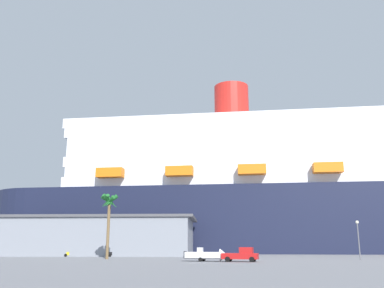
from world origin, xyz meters
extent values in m
plane|color=gray|center=(0.00, 30.00, 0.00)|extent=(600.00, 600.00, 0.00)
cube|color=#191E38|center=(29.38, 55.27, 9.85)|extent=(182.52, 42.17, 19.71)
cylinder|color=#191E38|center=(-61.00, 60.22, 9.85)|extent=(34.03, 34.03, 19.71)
cube|color=white|center=(29.38, 55.27, 21.33)|extent=(160.69, 38.40, 3.24)
cube|color=white|center=(25.76, 55.47, 24.57)|extent=(151.65, 37.71, 3.24)
cube|color=white|center=(22.15, 55.67, 27.82)|extent=(146.15, 36.79, 3.24)
cube|color=white|center=(18.53, 55.86, 31.06)|extent=(137.44, 35.76, 3.24)
cube|color=white|center=(14.92, 56.06, 34.30)|extent=(130.45, 34.67, 3.24)
cube|color=white|center=(11.30, 56.26, 37.55)|extent=(125.91, 33.64, 3.24)
cube|color=white|center=(7.69, 56.46, 40.79)|extent=(120.39, 32.71, 3.24)
cylinder|color=red|center=(2.26, 56.76, 48.99)|extent=(12.25, 12.25, 13.15)
cube|color=orange|center=(-34.81, 41.96, 23.60)|extent=(8.16, 3.63, 2.80)
cube|color=orange|center=(-13.72, 40.80, 23.60)|extent=(8.16, 3.63, 2.80)
cube|color=orange|center=(7.37, 39.65, 23.60)|extent=(8.16, 3.63, 2.80)
cube|color=orange|center=(28.46, 38.49, 23.60)|extent=(8.16, 3.63, 2.80)
cube|color=gray|center=(-37.57, 24.71, 4.32)|extent=(57.72, 26.93, 8.64)
cube|color=#4C4C51|center=(-37.57, 24.71, 8.94)|extent=(60.03, 28.01, 0.60)
cube|color=red|center=(1.82, -12.87, 0.85)|extent=(5.88, 3.03, 0.90)
cube|color=red|center=(2.81, -13.06, 1.75)|extent=(2.33, 2.19, 0.90)
cube|color=#26333F|center=(3.47, -13.19, 1.66)|extent=(0.42, 1.67, 0.63)
cylinder|color=black|center=(3.93, -12.26, 0.40)|extent=(0.84, 0.43, 0.80)
cylinder|color=black|center=(3.55, -14.22, 0.40)|extent=(0.84, 0.43, 0.80)
cylinder|color=black|center=(0.25, -11.55, 0.40)|extent=(0.84, 0.43, 0.80)
cylinder|color=black|center=(-0.13, -13.51, 0.40)|extent=(0.84, 0.43, 0.80)
cube|color=#595960|center=(-3.90, -11.77, 0.47)|extent=(6.57, 3.05, 0.16)
cube|color=#595960|center=(-0.23, -12.48, 0.47)|extent=(2.06, 0.51, 0.10)
cylinder|color=black|center=(-3.99, -10.68, 0.32)|extent=(0.67, 0.34, 0.64)
cylinder|color=black|center=(-4.39, -12.74, 0.32)|extent=(0.67, 0.34, 0.64)
cube|color=white|center=(-3.90, -11.77, 1.00)|extent=(6.05, 3.15, 0.90)
cone|color=white|center=(-0.69, -12.39, 1.00)|extent=(1.54, 2.08, 1.89)
cube|color=silver|center=(-4.47, -11.66, 1.80)|extent=(0.98, 1.13, 0.70)
cube|color=black|center=(-6.93, -11.18, 1.00)|extent=(0.45, 0.56, 1.10)
cylinder|color=brown|center=(-22.11, -2.77, 5.19)|extent=(0.54, 0.54, 10.38)
cone|color=#1E6628|center=(-21.71, -2.73, 10.48)|extent=(1.08, 3.28, 2.65)
cone|color=#1E6628|center=(-21.83, -2.49, 10.48)|extent=(2.84, 2.80, 2.54)
cone|color=#1E6628|center=(-22.02, -2.38, 10.48)|extent=(3.23, 1.40, 2.75)
cone|color=#1E6628|center=(-22.26, -2.40, 10.48)|extent=(3.33, 1.87, 2.50)
cone|color=#1E6628|center=(-22.48, -2.63, 10.48)|extent=(1.78, 3.12, 2.84)
cone|color=#1E6628|center=(-22.49, -2.89, 10.48)|extent=(1.61, 3.26, 2.68)
cone|color=#1E6628|center=(-22.33, -3.11, 10.48)|extent=(3.29, 2.47, 2.11)
cone|color=#1E6628|center=(-21.99, -3.15, 10.48)|extent=(3.20, 1.60, 2.78)
cone|color=#1E6628|center=(-21.77, -2.98, 10.48)|extent=(2.27, 3.11, 2.65)
sphere|color=#1E6628|center=(-22.11, -2.77, 10.38)|extent=(1.10, 1.10, 1.10)
cylinder|color=slate|center=(22.60, -4.04, 3.08)|extent=(0.20, 0.20, 6.17)
sphere|color=#F9F2CC|center=(22.60, -4.04, 6.42)|extent=(0.56, 0.56, 0.56)
cube|color=black|center=(-24.34, 13.62, 0.68)|extent=(4.87, 2.52, 0.70)
cube|color=#1E232D|center=(-24.57, 13.59, 1.31)|extent=(2.82, 2.05, 0.55)
cylinder|color=black|center=(-22.95, 14.78, 0.33)|extent=(0.68, 0.31, 0.66)
cylinder|color=black|center=(-22.69, 12.88, 0.33)|extent=(0.68, 0.31, 0.66)
cylinder|color=black|center=(-26.00, 14.36, 0.33)|extent=(0.68, 0.31, 0.66)
cylinder|color=black|center=(-25.74, 12.47, 0.33)|extent=(0.68, 0.31, 0.66)
cube|color=yellow|center=(-36.94, 13.21, 0.68)|extent=(4.50, 2.10, 0.70)
cube|color=#1E232D|center=(-37.16, 13.22, 1.31)|extent=(2.57, 1.77, 0.55)
cylinder|color=black|center=(-35.43, 13.98, 0.33)|extent=(0.67, 0.27, 0.66)
cylinder|color=black|center=(-35.57, 12.22, 0.33)|extent=(0.67, 0.27, 0.66)
cylinder|color=black|center=(-38.31, 14.20, 0.33)|extent=(0.67, 0.27, 0.66)
cylinder|color=black|center=(-38.45, 12.44, 0.33)|extent=(0.67, 0.27, 0.66)
camera|label=1|loc=(-0.17, -81.22, 2.57)|focal=39.59mm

